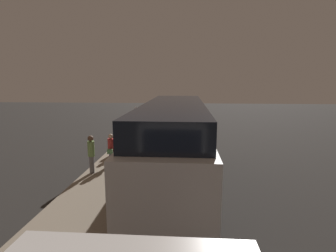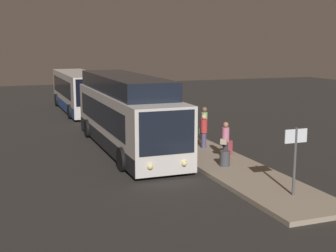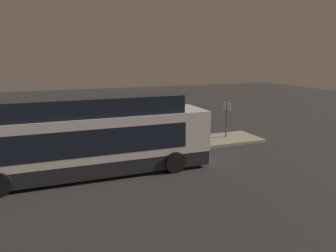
{
  "view_description": "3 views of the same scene",
  "coord_description": "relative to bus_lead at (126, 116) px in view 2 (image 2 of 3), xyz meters",
  "views": [
    {
      "loc": [
        -12.81,
        -0.58,
        4.61
      ],
      "look_at": [
        2.76,
        0.52,
        1.87
      ],
      "focal_mm": 28.0,
      "sensor_mm": 36.0,
      "label": 1
    },
    {
      "loc": [
        20.83,
        -6.22,
        5.33
      ],
      "look_at": [
        2.76,
        0.52,
        1.87
      ],
      "focal_mm": 50.0,
      "sensor_mm": 36.0,
      "label": 2
    },
    {
      "loc": [
        -3.37,
        -15.11,
        5.53
      ],
      "look_at": [
        2.76,
        0.52,
        1.87
      ],
      "focal_mm": 35.0,
      "sensor_mm": 36.0,
      "label": 3
    }
  ],
  "objects": [
    {
      "name": "platform",
      "position": [
        1.69,
        3.06,
        -1.58
      ],
      "size": [
        20.0,
        2.76,
        0.17
      ],
      "color": "gray",
      "rests_on": "ground"
    },
    {
      "name": "suitcase",
      "position": [
        3.65,
        3.88,
        -1.14
      ],
      "size": [
        0.38,
        0.26,
        0.93
      ],
      "color": "maroon",
      "rests_on": "platform"
    },
    {
      "name": "passenger_with_bags",
      "position": [
        4.15,
        3.46,
        -0.59
      ],
      "size": [
        0.58,
        0.57,
        1.65
      ],
      "rotation": [
        0.0,
        0.0,
        -2.34
      ],
      "color": "#2D2D33",
      "rests_on": "platform"
    },
    {
      "name": "sign_post",
      "position": [
        9.64,
        3.24,
        0.05
      ],
      "size": [
        0.1,
        0.86,
        2.35
      ],
      "color": "#4C4C51",
      "rests_on": "platform"
    },
    {
      "name": "passenger_waiting",
      "position": [
        1.93,
        3.42,
        -0.57
      ],
      "size": [
        0.53,
        0.36,
        1.68
      ],
      "rotation": [
        0.0,
        0.0,
        1.62
      ],
      "color": "#4C476B",
      "rests_on": "platform"
    },
    {
      "name": "trash_bin",
      "position": [
        5.38,
        2.82,
        -1.17
      ],
      "size": [
        0.44,
        0.44,
        0.65
      ],
      "color": "#3F3F44",
      "rests_on": "platform"
    },
    {
      "name": "passenger_boarding",
      "position": [
        0.69,
        4.02,
        -0.44
      ],
      "size": [
        0.41,
        0.41,
        1.86
      ],
      "rotation": [
        0.0,
        0.0,
        -1.25
      ],
      "color": "gray",
      "rests_on": "platform"
    },
    {
      "name": "bus_second",
      "position": [
        -14.18,
        0.0,
        -0.16
      ],
      "size": [
        11.13,
        2.74,
        3.01
      ],
      "color": "silver",
      "rests_on": "ground"
    },
    {
      "name": "bus_lead",
      "position": [
        0.0,
        0.0,
        0.0
      ],
      "size": [
        11.85,
        2.88,
        3.69
      ],
      "color": "silver",
      "rests_on": "ground"
    },
    {
      "name": "ground",
      "position": [
        1.69,
        0.08,
        -1.66
      ],
      "size": [
        80.0,
        80.0,
        0.0
      ],
      "primitive_type": "plane",
      "color": "#2B2826"
    }
  ]
}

